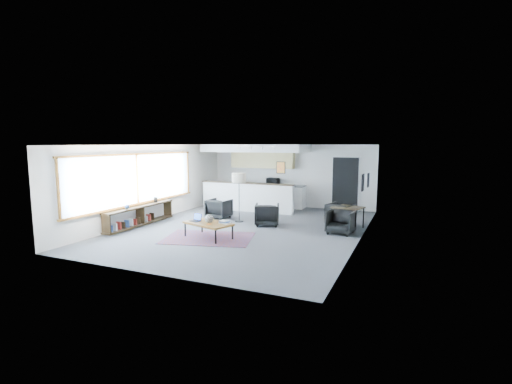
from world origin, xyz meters
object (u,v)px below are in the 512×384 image
at_px(ceramic_pot, 209,219).
at_px(book_stack, 224,222).
at_px(microwave, 273,180).
at_px(armchair_right, 267,213).
at_px(dining_chair_near, 341,223).
at_px(dining_chair_far, 341,215).
at_px(laptop, 196,219).
at_px(floor_lamp, 239,179).
at_px(dining_table, 348,209).
at_px(armchair_left, 219,208).
at_px(coffee_table, 208,224).

bearing_deg(ceramic_pot, book_stack, 17.44).
distance_m(book_stack, microwave, 5.68).
xyz_separation_m(armchair_right, dining_chair_near, (2.40, -0.19, -0.07)).
bearing_deg(dining_chair_far, laptop, 56.75).
bearing_deg(floor_lamp, laptop, -96.24).
xyz_separation_m(laptop, dining_table, (3.80, 2.75, 0.11)).
bearing_deg(armchair_right, floor_lamp, -26.39).
relative_size(armchair_left, dining_chair_far, 1.13).
bearing_deg(book_stack, microwave, 96.95).
bearing_deg(laptop, coffee_table, 7.93).
bearing_deg(armchair_right, microwave, -91.05).
distance_m(laptop, armchair_left, 2.60).
distance_m(armchair_left, dining_table, 4.46).
xyz_separation_m(armchair_right, microwave, (-1.12, 3.49, 0.71)).
bearing_deg(dining_chair_far, armchair_right, 38.66).
bearing_deg(armchair_left, microwave, -102.76).
height_order(dining_table, microwave, microwave).
bearing_deg(microwave, dining_chair_far, -35.51).
xyz_separation_m(armchair_right, dining_table, (2.47, 0.61, 0.23)).
distance_m(floor_lamp, dining_chair_far, 3.54).
relative_size(ceramic_pot, dining_chair_near, 0.37).
relative_size(floor_lamp, dining_chair_far, 2.46).
relative_size(armchair_left, dining_table, 0.74).
relative_size(armchair_right, microwave, 1.58).
xyz_separation_m(coffee_table, floor_lamp, (-0.17, 2.33, 1.03)).
bearing_deg(armchair_right, dining_chair_near, 156.63).
bearing_deg(dining_table, book_stack, -136.95).
distance_m(armchair_left, dining_chair_near, 4.42).
distance_m(book_stack, dining_table, 3.99).
bearing_deg(armchair_right, armchair_left, -29.45).
distance_m(armchair_left, armchair_right, 2.02).
bearing_deg(dining_table, armchair_left, -176.90).
relative_size(book_stack, dining_table, 0.30).
xyz_separation_m(coffee_table, laptop, (-0.42, 0.05, 0.10)).
bearing_deg(armchair_left, dining_chair_near, 175.33).
xyz_separation_m(book_stack, floor_lamp, (-0.64, 2.25, 0.96)).
xyz_separation_m(dining_chair_near, microwave, (-3.53, 3.68, 0.77)).
bearing_deg(floor_lamp, armchair_right, -7.51).
height_order(armchair_right, floor_lamp, floor_lamp).
bearing_deg(coffee_table, microwave, 109.61).
height_order(floor_lamp, dining_table, floor_lamp).
xyz_separation_m(coffee_table, dining_chair_near, (3.31, 2.00, -0.09)).
height_order(dining_chair_near, microwave, microwave).
xyz_separation_m(floor_lamp, microwave, (-0.05, 3.35, -0.35)).
height_order(laptop, dining_chair_far, dining_chair_far).
bearing_deg(dining_table, dining_chair_far, 130.47).
xyz_separation_m(armchair_left, floor_lamp, (0.91, -0.23, 1.06)).
relative_size(laptop, armchair_left, 0.45).
bearing_deg(coffee_table, book_stack, 27.61).
bearing_deg(laptop, dining_table, 50.56).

